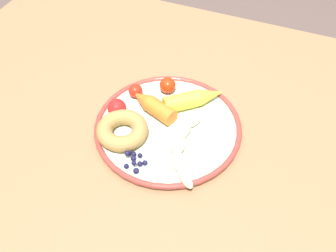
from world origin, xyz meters
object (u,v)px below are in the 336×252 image
object	(u,v)px
plate	(168,127)
tomato_far	(135,91)
banana	(183,145)
carrot_orange	(152,105)
donut	(122,130)
carrot_yellow	(194,99)
blueberry_pile	(135,160)
dining_table	(164,141)
tomato_near	(168,85)
tomato_mid	(117,108)

from	to	relation	value
plate	tomato_far	distance (m)	0.12
banana	carrot_orange	xyz separation A→B (m)	(0.10, -0.07, 0.01)
donut	carrot_yellow	bearing A→B (deg)	-127.40
blueberry_pile	carrot_orange	bearing A→B (deg)	-80.77
carrot_yellow	blueberry_pile	xyz separation A→B (m)	(0.05, 0.19, -0.01)
carrot_orange	dining_table	bearing A→B (deg)	175.91
blueberry_pile	tomato_near	distance (m)	0.21
banana	donut	xyz separation A→B (m)	(0.13, 0.01, 0.00)
carrot_orange	blueberry_pile	distance (m)	0.14
dining_table	carrot_yellow	xyz separation A→B (m)	(-0.05, -0.05, 0.11)
tomato_mid	donut	bearing A→B (deg)	127.18
banana	carrot_orange	bearing A→B (deg)	-37.38
banana	carrot_yellow	distance (m)	0.13
plate	carrot_yellow	xyz separation A→B (m)	(-0.03, -0.08, 0.02)
dining_table	tomato_near	distance (m)	0.13
donut	tomato_far	distance (m)	0.12
dining_table	banana	size ratio (longest dim) A/B	6.37
dining_table	tomato_far	distance (m)	0.14
blueberry_pile	carrot_yellow	bearing A→B (deg)	-105.81
carrot_yellow	tomato_mid	world-z (taller)	tomato_mid
tomato_mid	tomato_near	bearing A→B (deg)	-124.00
tomato_near	carrot_yellow	bearing A→B (deg)	165.09
carrot_orange	tomato_mid	bearing A→B (deg)	29.48
plate	tomato_near	world-z (taller)	tomato_near
tomato_near	blueberry_pile	bearing A→B (deg)	94.37
dining_table	tomato_mid	bearing A→B (deg)	20.87
blueberry_pile	tomato_near	xyz separation A→B (m)	(0.02, -0.21, 0.01)
plate	banana	size ratio (longest dim) A/B	1.61
carrot_orange	donut	distance (m)	0.09
carrot_orange	carrot_yellow	bearing A→B (deg)	-145.91
banana	tomato_mid	xyz separation A→B (m)	(0.16, -0.04, 0.01)
donut	tomato_mid	xyz separation A→B (m)	(0.04, -0.05, 0.00)
plate	tomato_near	distance (m)	0.11
plate	carrot_yellow	bearing A→B (deg)	-110.35
carrot_yellow	tomato_near	xyz separation A→B (m)	(0.07, -0.02, -0.00)
carrot_orange	tomato_mid	world-z (taller)	tomato_mid
banana	donut	size ratio (longest dim) A/B	1.82
plate	tomato_far	bearing A→B (deg)	-29.24
dining_table	blueberry_pile	xyz separation A→B (m)	(0.00, 0.14, 0.10)
plate	banana	bearing A→B (deg)	136.88
plate	tomato_near	size ratio (longest dim) A/B	8.38
dining_table	donut	size ratio (longest dim) A/B	11.61
tomato_near	tomato_mid	distance (m)	0.13
tomato_mid	carrot_orange	bearing A→B (deg)	-150.52
carrot_yellow	tomato_mid	xyz separation A→B (m)	(0.14, 0.09, 0.00)
carrot_orange	tomato_mid	distance (m)	0.08
donut	tomato_near	size ratio (longest dim) A/B	2.86
dining_table	donut	xyz separation A→B (m)	(0.06, 0.09, 0.11)
plate	tomato_near	xyz separation A→B (m)	(0.04, -0.10, 0.02)
plate	tomato_mid	xyz separation A→B (m)	(0.11, 0.01, 0.02)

